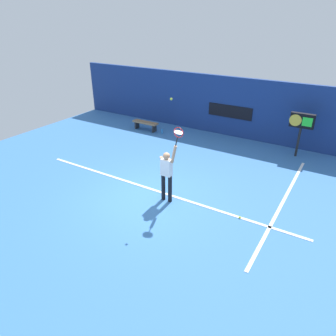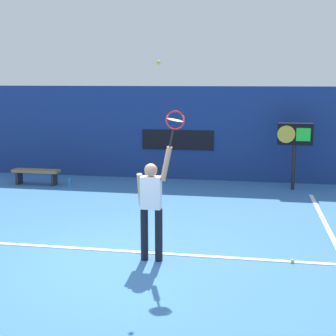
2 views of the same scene
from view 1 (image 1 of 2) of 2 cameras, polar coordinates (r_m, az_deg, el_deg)
ground_plane at (r=10.33m, az=-3.62°, el=-5.51°), size 18.00×18.00×0.00m
back_wall at (r=15.59m, az=11.48°, el=10.91°), size 18.00×0.20×2.85m
sponsor_banner_center at (r=15.54m, az=11.25°, el=10.11°), size 2.20×0.03×0.60m
court_baseline at (r=10.69m, az=-2.02°, el=-4.23°), size 10.00×0.10×0.01m
court_sideline at (r=10.69m, az=20.20°, el=-6.04°), size 0.10×7.00×0.01m
tennis_player at (r=9.69m, az=-0.24°, el=-0.85°), size 0.61×0.31×1.99m
tennis_racket at (r=8.96m, az=1.89°, el=6.34°), size 0.37×0.27×0.62m
tennis_ball at (r=8.86m, az=0.58°, el=12.51°), size 0.07×0.07×0.07m
scoreboard_clock at (r=13.89m, az=23.27°, el=7.60°), size 0.96×0.20×1.87m
court_bench at (r=16.34m, az=-4.16°, el=8.09°), size 1.40×0.36×0.45m
water_bottle at (r=15.86m, az=-1.11°, el=6.75°), size 0.07×0.07×0.24m
spare_ball at (r=9.58m, az=13.02°, el=-8.79°), size 0.07×0.07×0.07m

